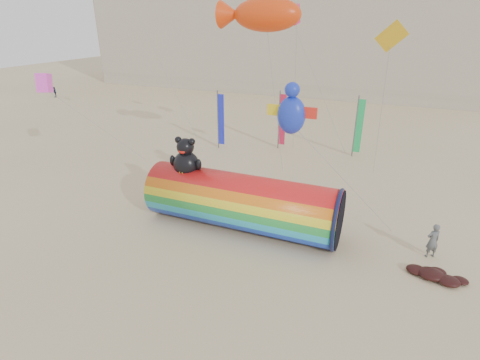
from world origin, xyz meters
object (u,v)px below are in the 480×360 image
at_px(hotel_building, 275,22).
at_px(windsock_assembly, 241,201).
at_px(fabric_bundle, 436,275).
at_px(kite_handler, 433,241).

xyz_separation_m(hotel_building, windsock_assembly, (13.00, -45.46, -8.66)).
bearing_deg(hotel_building, windsock_assembly, -74.04).
height_order(hotel_building, fabric_bundle, hotel_building).
distance_m(hotel_building, windsock_assembly, 48.07).
bearing_deg(kite_handler, hotel_building, -94.13).
xyz_separation_m(windsock_assembly, kite_handler, (9.77, 0.90, -0.73)).
relative_size(hotel_building, fabric_bundle, 23.06).
bearing_deg(fabric_bundle, windsock_assembly, 174.98).
bearing_deg(kite_handler, windsock_assembly, -25.93).
distance_m(hotel_building, kite_handler, 50.92).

